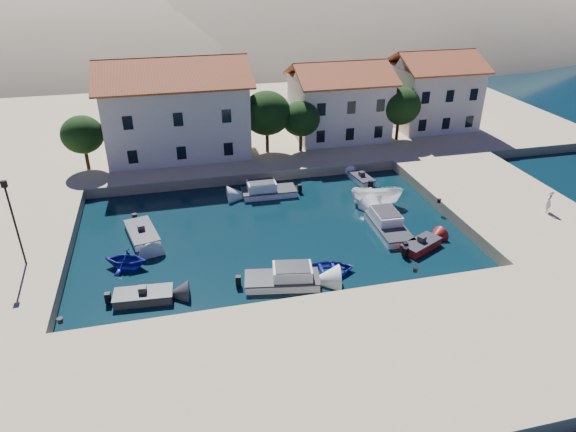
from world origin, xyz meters
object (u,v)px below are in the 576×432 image
object	(u,v)px
building_mid	(339,99)
lamppost	(13,215)
cabin_cruiser_east	(389,226)
building_left	(176,105)
boat_east	(376,204)
pedestrian	(549,202)
building_right	(433,88)
rowboat_south	(326,274)
cabin_cruiser_south	(282,279)

from	to	relation	value
building_mid	lamppost	world-z (taller)	building_mid
building_mid	cabin_cruiser_east	distance (m)	21.65
building_left	boat_east	xyz separation A→B (m)	(16.25, -15.14, -5.94)
cabin_cruiser_east	pedestrian	xyz separation A→B (m)	(13.12, -1.69, 1.45)
building_left	building_mid	world-z (taller)	building_left
building_left	building_right	bearing A→B (deg)	3.81
building_right	pedestrian	bearing A→B (deg)	-93.80
building_right	pedestrian	size ratio (longest dim) A/B	5.09
building_right	boat_east	xyz separation A→B (m)	(-13.75, -17.14, -5.47)
rowboat_south	boat_east	xyz separation A→B (m)	(7.65, 9.47, 0.00)
building_left	boat_east	size ratio (longest dim) A/B	3.27
cabin_cruiser_south	cabin_cruiser_east	bearing A→B (deg)	37.69
building_right	rowboat_south	size ratio (longest dim) A/B	2.28
lamppost	cabin_cruiser_south	bearing A→B (deg)	-17.03
building_right	lamppost	bearing A→B (deg)	-152.07
rowboat_south	boat_east	world-z (taller)	boat_east
rowboat_south	building_mid	bearing A→B (deg)	-18.50
cabin_cruiser_south	boat_east	xyz separation A→B (m)	(10.92, 10.02, -0.48)
building_left	lamppost	size ratio (longest dim) A/B	2.36
cabin_cruiser_east	boat_east	bearing A→B (deg)	-9.18
building_right	boat_east	world-z (taller)	building_right
boat_east	pedestrian	world-z (taller)	pedestrian
building_right	lamppost	size ratio (longest dim) A/B	1.52
lamppost	boat_east	world-z (taller)	lamppost
boat_east	pedestrian	size ratio (longest dim) A/B	2.43
building_mid	building_left	bearing A→B (deg)	-176.82
boat_east	cabin_cruiser_south	bearing A→B (deg)	151.48
cabin_cruiser_south	rowboat_south	bearing A→B (deg)	19.67
building_right	cabin_cruiser_east	size ratio (longest dim) A/B	1.68
building_left	building_mid	distance (m)	18.04
building_left	cabin_cruiser_south	size ratio (longest dim) A/B	2.76
cabin_cruiser_south	rowboat_south	distance (m)	3.36
building_left	cabin_cruiser_east	distance (m)	25.74
lamppost	pedestrian	distance (m)	40.06
building_mid	cabin_cruiser_east	world-z (taller)	building_mid
building_mid	building_right	distance (m)	12.04
cabin_cruiser_south	building_mid	bearing A→B (deg)	74.33
rowboat_south	cabin_cruiser_east	distance (m)	8.18
building_mid	pedestrian	xyz separation A→B (m)	(10.43, -22.64, -3.29)
building_mid	rowboat_south	size ratio (longest dim) A/B	2.53
cabin_cruiser_east	rowboat_south	bearing A→B (deg)	126.60
lamppost	cabin_cruiser_south	xyz separation A→B (m)	(16.82, -5.15, -4.28)
building_right	cabin_cruiser_south	size ratio (longest dim) A/B	1.78
pedestrian	cabin_cruiser_south	bearing A→B (deg)	-24.37
lamppost	rowboat_south	distance (m)	21.16
building_left	building_right	xyz separation A→B (m)	(30.00, 2.00, -0.46)
building_right	cabin_cruiser_south	distance (m)	37.03
lamppost	cabin_cruiser_south	world-z (taller)	lamppost
cabin_cruiser_south	boat_east	world-z (taller)	cabin_cruiser_south
building_mid	pedestrian	bearing A→B (deg)	-65.27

